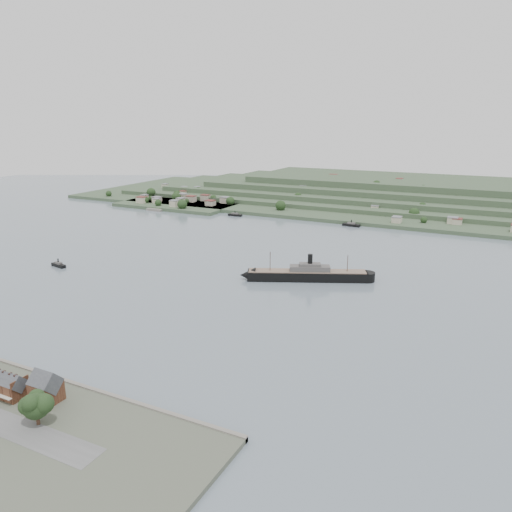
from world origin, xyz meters
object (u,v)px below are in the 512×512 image
at_px(gabled_building, 46,388).
at_px(fig_tree, 36,405).
at_px(steamship, 304,275).
at_px(tugboat, 59,265).

relative_size(gabled_building, fig_tree, 1.03).
xyz_separation_m(steamship, fig_tree, (-23.22, -209.05, 6.11)).
bearing_deg(steamship, fig_tree, -96.34).
relative_size(steamship, tugboat, 5.95).
relative_size(steamship, fig_tree, 6.58).
distance_m(tugboat, fig_tree, 221.63).
bearing_deg(tugboat, fig_tree, -44.15).
distance_m(gabled_building, steamship, 198.99).
xyz_separation_m(gabled_building, tugboat, (-149.17, 141.41, -6.58)).
relative_size(tugboat, fig_tree, 1.11).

